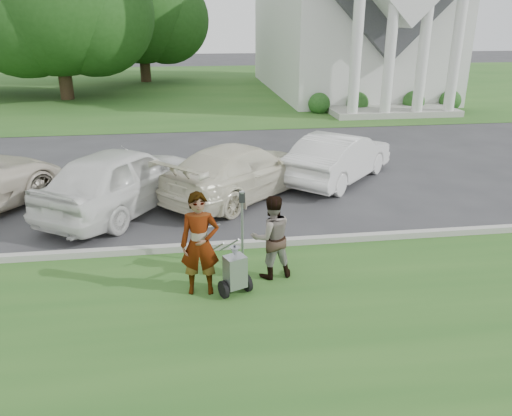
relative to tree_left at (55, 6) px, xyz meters
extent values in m
plane|color=#333335|center=(8.01, -21.99, -5.11)|extent=(120.00, 120.00, 0.00)
cube|color=#26541D|center=(8.01, -24.99, -5.11)|extent=(80.00, 7.00, 0.01)
cube|color=#26541D|center=(8.01, 5.01, -5.11)|extent=(80.00, 30.00, 0.01)
cube|color=#9E9E93|center=(8.01, -21.44, -5.04)|extent=(80.00, 0.18, 0.15)
cube|color=white|center=(17.01, 2.01, -1.61)|extent=(9.00, 16.00, 7.00)
cube|color=#9E9E93|center=(17.01, -7.19, -4.96)|extent=(6.20, 2.60, 0.30)
cylinder|color=white|center=(14.61, -8.19, -2.11)|extent=(0.50, 0.50, 6.00)
cylinder|color=white|center=(16.21, -8.19, -2.11)|extent=(0.50, 0.50, 6.00)
cylinder|color=white|center=(17.81, -8.19, -2.11)|extent=(0.50, 0.50, 6.00)
cylinder|color=white|center=(19.41, -8.19, -2.11)|extent=(0.50, 0.50, 6.00)
sphere|color=#1E4C19|center=(13.51, -6.29, -4.66)|extent=(1.10, 1.10, 1.10)
sphere|color=#1E4C19|center=(15.51, -6.29, -4.66)|extent=(1.10, 1.10, 1.10)
sphere|color=#1E4C19|center=(18.51, -6.29, -4.66)|extent=(1.10, 1.10, 1.10)
sphere|color=#1E4C19|center=(20.51, -6.29, -4.66)|extent=(1.10, 1.10, 1.10)
cylinder|color=#332316|center=(0.01, 0.01, -3.51)|extent=(0.76, 0.76, 3.20)
sphere|color=#1F4916|center=(1.90, 0.31, -0.44)|extent=(6.89, 6.89, 6.89)
sphere|color=#1F4916|center=(-1.67, -0.29, -0.23)|extent=(7.22, 7.22, 7.22)
sphere|color=#1F4916|center=(-3.92, 3.31, 0.10)|extent=(7.54, 7.54, 7.54)
cylinder|color=#332316|center=(4.01, 8.01, -3.61)|extent=(0.76, 0.76, 3.00)
sphere|color=#1F4916|center=(4.01, 8.01, -0.02)|extent=(7.60, 7.60, 7.60)
sphere|color=#1F4916|center=(5.72, 8.31, -0.78)|extent=(6.23, 6.23, 6.23)
sphere|color=#1F4916|center=(2.49, 7.71, -0.59)|extent=(6.54, 6.54, 6.54)
cylinder|color=black|center=(7.37, -23.37, -4.95)|extent=(0.19, 0.32, 0.31)
cylinder|color=black|center=(7.80, -23.19, -4.95)|extent=(0.19, 0.32, 0.31)
cylinder|color=#2D2D33|center=(7.59, -23.28, -4.95)|extent=(0.50, 0.24, 0.04)
cube|color=#979A9F|center=(7.59, -23.28, -4.67)|extent=(0.43, 0.39, 0.57)
cone|color=#979A9F|center=(7.59, -23.28, -4.28)|extent=(0.23, 0.23, 0.17)
cylinder|color=#2D2D33|center=(7.59, -23.28, -4.20)|extent=(0.04, 0.04, 0.06)
cylinder|color=#979A9F|center=(7.26, -22.87, -4.41)|extent=(0.33, 0.72, 0.55)
cylinder|color=#979A9F|center=(7.53, -22.76, -4.41)|extent=(0.33, 0.72, 0.55)
cylinder|color=#979A9F|center=(7.24, -22.47, -4.14)|extent=(0.32, 0.16, 0.03)
imported|color=#999999|center=(7.01, -23.13, -4.19)|extent=(0.70, 0.49, 1.83)
imported|color=#999999|center=(8.31, -22.73, -4.32)|extent=(0.85, 0.71, 1.58)
cylinder|color=#979A9F|center=(7.83, -22.20, -4.45)|extent=(0.05, 0.05, 1.31)
cube|color=#2D2D33|center=(7.83, -22.20, -3.71)|extent=(0.11, 0.08, 0.20)
cylinder|color=#979A9F|center=(7.83, -22.20, -3.61)|extent=(0.10, 0.10, 0.03)
imported|color=white|center=(5.26, -18.82, -4.29)|extent=(4.22, 5.07, 1.63)
imported|color=beige|center=(8.26, -18.20, -4.40)|extent=(4.89, 4.81, 1.42)
imported|color=white|center=(11.26, -17.20, -4.40)|extent=(4.01, 4.16, 1.41)
camera|label=1|loc=(6.90, -30.86, -0.57)|focal=35.00mm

